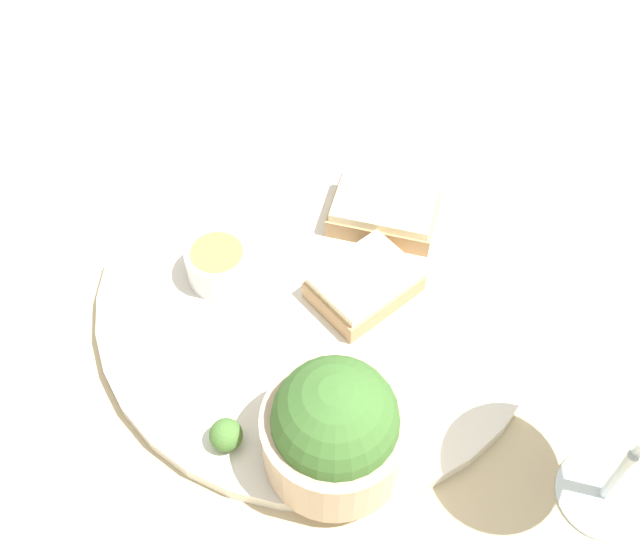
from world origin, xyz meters
The scene contains 7 objects.
ground_plane centered at (0.00, 0.00, 0.00)m, with size 4.00×4.00×0.00m, color #C6B289.
dinner_plate centered at (0.00, 0.00, 0.01)m, with size 0.35×0.35×0.01m.
salad_bowl centered at (0.02, 0.14, 0.05)m, with size 0.10×0.10×0.09m.
sauce_ramekin centered at (0.07, -0.03, 0.03)m, with size 0.05×0.05×0.03m.
cheese_toast_near centered at (-0.07, -0.06, 0.03)m, with size 0.10×0.09×0.03m.
cheese_toast_far centered at (-0.03, 0.01, 0.03)m, with size 0.09×0.09×0.03m.
garnish centered at (0.09, 0.11, 0.03)m, with size 0.02×0.02×0.02m.
Camera 1 is at (0.09, 0.35, 0.53)m, focal length 45.00 mm.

